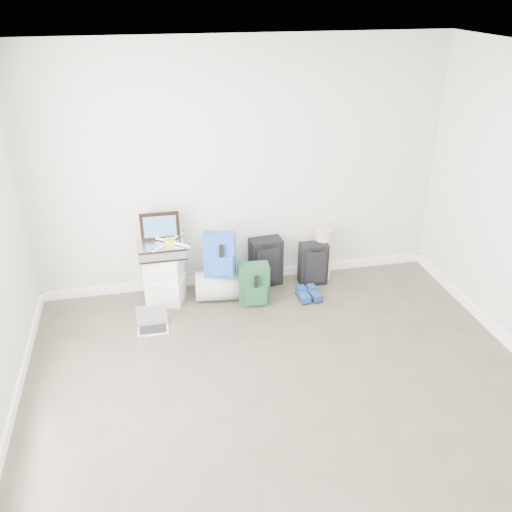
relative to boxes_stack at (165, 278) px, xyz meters
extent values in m
plane|color=#3B352B|center=(0.91, -2.21, -0.28)|extent=(5.00, 5.00, 0.00)
cube|color=beige|center=(0.91, 0.29, 1.07)|extent=(4.50, 0.02, 2.70)
cube|color=white|center=(0.91, -2.21, 2.42)|extent=(4.50, 5.00, 0.02)
cube|color=white|center=(0.91, 0.28, -0.23)|extent=(4.50, 0.02, 0.10)
cube|color=silver|center=(0.00, 0.00, -0.16)|extent=(0.45, 0.41, 0.24)
cube|color=silver|center=(0.00, 0.00, -0.02)|extent=(0.48, 0.43, 0.04)
cube|color=silver|center=(0.00, 0.00, 0.12)|extent=(0.45, 0.41, 0.24)
cube|color=silver|center=(0.00, 0.00, 0.26)|extent=(0.48, 0.43, 0.04)
cube|color=#B2B2B7|center=(0.00, 0.00, 0.35)|extent=(0.48, 0.36, 0.14)
cube|color=black|center=(0.00, 0.10, 0.57)|extent=(0.41, 0.03, 0.31)
cube|color=#254497|center=(0.00, 0.08, 0.57)|extent=(0.34, 0.01, 0.23)
cube|color=gold|center=(0.08, -0.02, 0.44)|extent=(0.10, 0.10, 0.05)
cube|color=white|center=(0.17, 0.08, 0.44)|extent=(0.19, 0.21, 0.02)
cube|color=white|center=(-0.02, 0.07, 0.44)|extent=(0.21, 0.19, 0.02)
cube|color=white|center=(-0.01, -0.12, 0.44)|extent=(0.19, 0.21, 0.02)
cube|color=white|center=(0.18, -0.11, 0.44)|extent=(0.21, 0.19, 0.02)
cylinder|color=gray|center=(0.59, -0.08, -0.12)|extent=(0.57, 0.40, 0.33)
cube|color=#17479A|center=(0.59, -0.10, 0.28)|extent=(0.37, 0.27, 0.46)
cube|color=#17479A|center=(0.59, -0.21, 0.20)|extent=(0.25, 0.12, 0.22)
cube|color=black|center=(1.16, 0.15, 0.00)|extent=(0.38, 0.24, 0.56)
cube|color=black|center=(1.16, 0.04, 0.00)|extent=(0.27, 0.05, 0.45)
cube|color=black|center=(1.16, 0.04, 0.26)|extent=(0.11, 0.03, 0.02)
cube|color=#14391F|center=(0.93, -0.23, -0.05)|extent=(0.34, 0.23, 0.46)
cube|color=#14391F|center=(0.93, -0.34, -0.13)|extent=(0.24, 0.09, 0.22)
cube|color=black|center=(1.69, 0.04, -0.03)|extent=(0.32, 0.19, 0.50)
cube|color=black|center=(1.69, -0.06, -0.03)|extent=(0.24, 0.04, 0.40)
cube|color=black|center=(1.69, -0.05, 0.20)|extent=(0.11, 0.03, 0.02)
cube|color=black|center=(1.48, -0.29, -0.27)|extent=(0.11, 0.26, 0.02)
cube|color=navy|center=(1.48, -0.29, -0.23)|extent=(0.11, 0.25, 0.06)
cube|color=black|center=(1.59, -0.29, -0.27)|extent=(0.15, 0.27, 0.02)
cube|color=navy|center=(1.59, -0.29, -0.23)|extent=(0.15, 0.26, 0.06)
cylinder|color=tan|center=(1.84, 0.14, 0.03)|extent=(0.20, 0.20, 0.62)
cube|color=#B8B8BC|center=(-0.17, -0.55, -0.28)|extent=(0.31, 0.22, 0.01)
cube|color=black|center=(-0.17, -0.55, -0.27)|extent=(0.27, 0.15, 0.00)
cube|color=black|center=(-0.17, -0.44, -0.17)|extent=(0.31, 0.01, 0.21)
camera|label=1|loc=(-0.12, -5.17, 2.88)|focal=38.00mm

